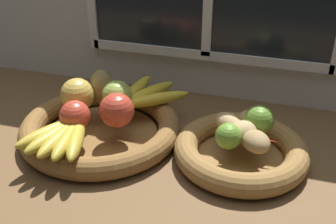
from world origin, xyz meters
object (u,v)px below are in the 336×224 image
potato_small (256,141)px  apple_green_back (117,95)px  pear_brown (102,87)px  lime_far (259,120)px  potato_back (254,121)px  chili_pepper (251,137)px  fruit_bowl_left (102,127)px  banana_bunch_back (145,95)px  apple_golden_left (77,95)px  apple_red_right (117,110)px  banana_bunch_front (62,136)px  potato_large (243,131)px  fruit_bowl_right (241,150)px  apple_red_front (75,116)px  potato_oblong (229,123)px  lime_near (228,136)px

potato_small → apple_green_back: bearing=166.6°
pear_brown → lime_far: bearing=-4.2°
potato_back → chili_pepper: 4.38cm
fruit_bowl_left → banana_bunch_back: bearing=58.0°
apple_golden_left → apple_green_back: size_ratio=1.10×
apple_red_right → banana_bunch_front: bearing=-129.7°
potato_large → apple_green_back: bearing=170.8°
fruit_bowl_right → banana_bunch_front: size_ratio=1.67×
banana_bunch_front → chili_pepper: (36.84, 11.84, -0.61)cm
apple_red_front → banana_bunch_back: (9.70, 17.04, -1.82)cm
fruit_bowl_right → apple_red_front: 36.02cm
potato_oblong → chili_pepper: bearing=-26.9°
potato_back → lime_far: bearing=-27.3°
pear_brown → potato_back: size_ratio=1.17×
banana_bunch_front → lime_near: size_ratio=3.17×
fruit_bowl_right → banana_bunch_back: bearing=156.6°
banana_bunch_back → chili_pepper: banana_bunch_back is taller
apple_red_front → fruit_bowl_right: bearing=9.9°
lime_far → chili_pepper: lime_far is taller
chili_pepper → apple_green_back: bearing=170.6°
fruit_bowl_right → banana_bunch_front: 37.23cm
potato_large → lime_near: size_ratio=1.19×
pear_brown → potato_oblong: size_ratio=1.21×
apple_green_back → pear_brown: 4.83cm
potato_oblong → lime_far: 6.41cm
potato_back → chili_pepper: (-0.08, -4.13, -1.43)cm
chili_pepper → fruit_bowl_left: bearing=179.3°
fruit_bowl_left → lime_near: (29.72, -3.65, 5.34)cm
potato_oblong → lime_near: size_ratio=1.34×
fruit_bowl_right → banana_bunch_front: banana_bunch_front is taller
chili_pepper → potato_small: bearing=-68.9°
fruit_bowl_right → potato_oblong: (-3.39, 2.63, 4.67)cm
apple_green_back → potato_large: size_ratio=1.13×
pear_brown → apple_red_right: bearing=-48.8°
banana_bunch_back → potato_back: (27.18, -6.82, 0.95)cm
apple_red_front → potato_large: apple_red_front is taller
apple_golden_left → lime_near: bearing=-8.7°
potato_back → fruit_bowl_left: bearing=-173.1°
fruit_bowl_right → lime_near: 6.90cm
fruit_bowl_right → apple_red_front: (-35.00, -6.08, 5.96)cm
banana_bunch_front → banana_bunch_back: banana_bunch_front is taller
potato_small → apple_red_right: bearing=178.4°
pear_brown → fruit_bowl_right: bearing=-10.5°
fruit_bowl_left → potato_oblong: potato_oblong is taller
banana_bunch_front → chili_pepper: bearing=17.8°
potato_large → lime_near: bearing=-123.7°
fruit_bowl_right → banana_bunch_back: 27.88cm
potato_large → chili_pepper: bearing=0.1°
apple_red_right → lime_near: (24.57, -1.50, -1.15)cm
fruit_bowl_left → fruit_bowl_right: same height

